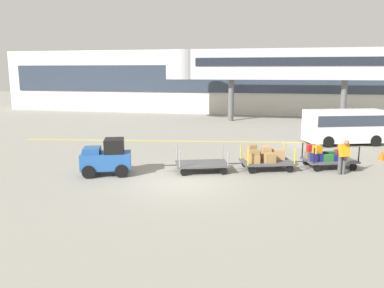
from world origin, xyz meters
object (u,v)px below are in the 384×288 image
(baggage_cart_middle, at_px, (264,158))
(safety_cone_near, at_px, (382,155))
(baggage_handler, at_px, (343,155))
(shuttle_van, at_px, (345,124))
(baggage_tug, at_px, (107,158))
(baggage_cart_tail, at_px, (326,157))
(baggage_cart_lead, at_px, (202,164))

(baggage_cart_middle, distance_m, safety_cone_near, 6.57)
(baggage_handler, relative_size, shuttle_van, 0.30)
(baggage_handler, height_order, shuttle_van, shuttle_van)
(baggage_tug, relative_size, safety_cone_near, 4.27)
(shuttle_van, bearing_deg, baggage_tug, -139.07)
(baggage_tug, distance_m, baggage_cart_tail, 10.03)
(baggage_cart_lead, distance_m, baggage_handler, 6.16)
(baggage_tug, bearing_deg, safety_cone_near, 24.27)
(baggage_cart_middle, bearing_deg, shuttle_van, 57.90)
(baggage_cart_middle, xyz_separation_m, baggage_cart_tail, (2.80, 0.94, -0.04))
(baggage_cart_lead, bearing_deg, baggage_handler, 7.85)
(baggage_tug, xyz_separation_m, baggage_cart_middle, (6.64, 2.41, -0.20))
(baggage_cart_tail, height_order, baggage_handler, baggage_handler)
(shuttle_van, distance_m, safety_cone_near, 4.43)
(baggage_cart_middle, distance_m, shuttle_van, 8.70)
(baggage_cart_middle, bearing_deg, baggage_cart_tail, 18.58)
(shuttle_van, relative_size, safety_cone_near, 9.38)
(baggage_cart_middle, bearing_deg, baggage_cart_lead, -159.13)
(baggage_cart_lead, relative_size, baggage_handler, 1.97)
(baggage_cart_tail, bearing_deg, baggage_cart_lead, -160.29)
(baggage_tug, relative_size, shuttle_van, 0.45)
(baggage_cart_middle, xyz_separation_m, safety_cone_near, (5.75, 3.17, -0.28))
(baggage_cart_lead, relative_size, baggage_cart_tail, 1.00)
(baggage_tug, bearing_deg, shuttle_van, 40.93)
(shuttle_van, height_order, safety_cone_near, shuttle_van)
(baggage_tug, height_order, safety_cone_near, baggage_tug)
(baggage_handler, bearing_deg, baggage_cart_middle, 176.60)
(baggage_cart_middle, relative_size, baggage_cart_tail, 1.00)
(baggage_cart_tail, distance_m, baggage_handler, 1.32)
(baggage_tug, relative_size, baggage_cart_tail, 0.76)
(baggage_cart_lead, bearing_deg, shuttle_van, 48.83)
(baggage_tug, xyz_separation_m, baggage_cart_lead, (3.92, 1.38, -0.41))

